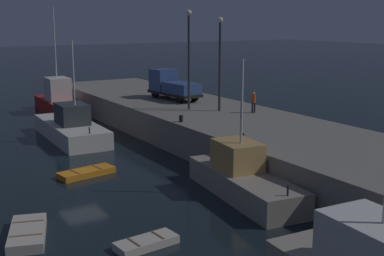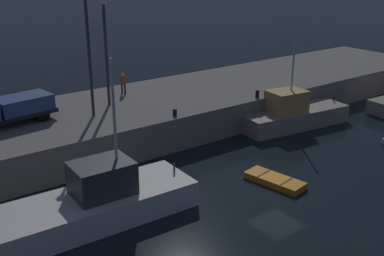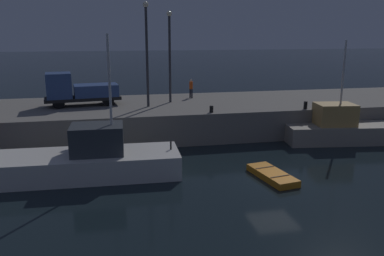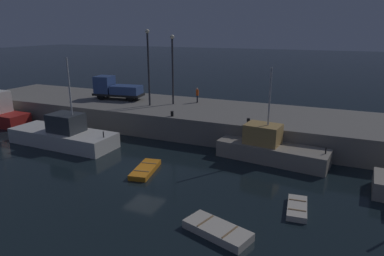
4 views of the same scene
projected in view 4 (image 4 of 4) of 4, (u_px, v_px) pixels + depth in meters
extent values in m
plane|color=black|center=(143.00, 174.00, 25.03)|extent=(320.00, 320.00, 0.00)
cube|color=gray|center=(204.00, 119.00, 35.59)|extent=(57.18, 9.90, 2.30)
cube|color=gray|center=(272.00, 153.00, 27.32)|extent=(8.96, 3.72, 1.34)
cube|color=tan|center=(263.00, 134.00, 27.32)|extent=(2.97, 2.33, 1.57)
cylinder|color=silver|center=(270.00, 97.00, 26.29)|extent=(0.14, 0.14, 4.52)
cylinder|color=#262626|center=(326.00, 151.00, 25.12)|extent=(0.10, 0.10, 0.50)
cube|color=silver|center=(63.00, 138.00, 31.06)|extent=(10.29, 3.68, 1.35)
cube|color=#33383D|center=(66.00, 123.00, 30.41)|extent=(2.93, 2.26, 1.62)
cylinder|color=silver|center=(69.00, 87.00, 29.15)|extent=(0.14, 0.14, 4.93)
cylinder|color=#262626|center=(103.00, 135.00, 28.90)|extent=(0.10, 0.10, 0.50)
cube|color=orange|center=(145.00, 170.00, 25.27)|extent=(1.91, 3.66, 0.37)
cube|color=olive|center=(149.00, 163.00, 25.93)|extent=(1.18, 0.29, 0.04)
cube|color=olive|center=(141.00, 171.00, 24.50)|extent=(1.18, 0.29, 0.04)
cube|color=beige|center=(217.00, 230.00, 17.61)|extent=(3.86, 2.52, 0.45)
cube|color=olive|center=(230.00, 232.00, 17.04)|extent=(0.49, 1.31, 0.04)
cube|color=olive|center=(206.00, 221.00, 18.03)|extent=(0.49, 1.31, 0.04)
cube|color=beige|center=(297.00, 208.00, 19.89)|extent=(1.34, 2.80, 0.35)
cube|color=olive|center=(298.00, 200.00, 20.38)|extent=(0.99, 0.17, 0.04)
cube|color=olive|center=(297.00, 210.00, 19.30)|extent=(0.99, 0.17, 0.04)
cylinder|color=#38383D|center=(149.00, 70.00, 35.48)|extent=(0.20, 0.20, 7.48)
sphere|color=#F9EFCC|center=(147.00, 31.00, 34.38)|extent=(0.44, 0.44, 0.44)
cylinder|color=#38383D|center=(173.00, 72.00, 36.24)|extent=(0.20, 0.20, 6.92)
sphere|color=#F9EFCC|center=(172.00, 37.00, 35.22)|extent=(0.44, 0.44, 0.44)
cylinder|color=black|center=(101.00, 96.00, 39.33)|extent=(0.93, 0.39, 0.90)
cylinder|color=black|center=(108.00, 93.00, 40.89)|extent=(0.93, 0.39, 0.90)
cylinder|color=black|center=(130.00, 98.00, 38.34)|extent=(0.93, 0.39, 0.90)
cylinder|color=black|center=(136.00, 95.00, 39.91)|extent=(0.93, 0.39, 0.90)
cube|color=black|center=(119.00, 94.00, 39.58)|extent=(5.99, 2.72, 0.25)
cube|color=#334C84|center=(105.00, 84.00, 39.74)|extent=(2.09, 2.24, 1.93)
cube|color=#334C84|center=(126.00, 90.00, 39.14)|extent=(3.58, 2.42, 0.93)
cylinder|color=black|center=(197.00, 99.00, 37.72)|extent=(0.13, 0.13, 0.79)
cylinder|color=black|center=(197.00, 99.00, 38.02)|extent=(0.13, 0.13, 0.79)
cylinder|color=#E54C14|center=(197.00, 93.00, 37.67)|extent=(0.38, 0.38, 0.65)
sphere|color=beige|center=(197.00, 89.00, 37.54)|extent=(0.19, 0.19, 0.19)
cylinder|color=black|center=(248.00, 122.00, 29.10)|extent=(0.28, 0.28, 0.58)
cylinder|color=black|center=(172.00, 114.00, 32.00)|extent=(0.28, 0.28, 0.48)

